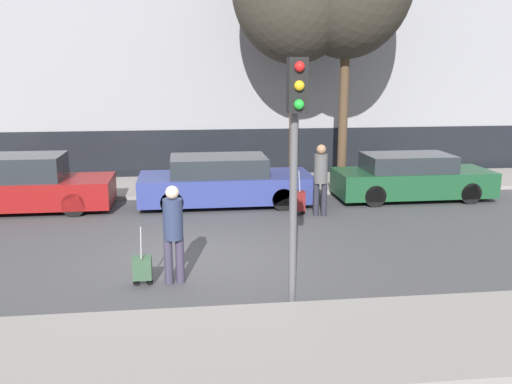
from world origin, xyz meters
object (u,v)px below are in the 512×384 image
Objects in this scene: parked_car_2 at (411,178)px; pedestrian_right at (321,175)px; parked_car_0 at (19,185)px; trolley_right at (298,201)px; parked_car_1 at (224,182)px; trolley_left at (142,268)px; parked_bicycle at (210,172)px; pedestrian_left at (173,229)px; traffic_light at (296,133)px.

pedestrian_right is at bearing -153.50° from parked_car_2.
parked_car_0 is 10.75m from parked_car_2.
pedestrian_right is at bearing -14.43° from trolley_right.
pedestrian_right is (-3.03, -1.51, 0.43)m from parked_car_2.
parked_car_2 is at bearing 40.99° from pedestrian_right.
parked_car_0 is 0.99× the size of parked_car_1.
trolley_left is 0.58× the size of pedestrian_right.
parked_bicycle is (-5.65, 2.32, -0.13)m from parked_car_2.
pedestrian_left is 0.95× the size of pedestrian_right.
parked_car_0 is at bearing -155.41° from parked_bicycle.
pedestrian_left reaches higher than parked_car_2.
traffic_light reaches higher than pedestrian_left.
pedestrian_left reaches higher than parked_car_0.
parked_bicycle is at bearing 157.66° from parked_car_2.
parked_car_2 is 1.15× the size of traffic_light.
parked_car_0 reaches higher than trolley_left.
parked_car_0 is 4.03× the size of trolley_right.
trolley_left is 3.63m from traffic_light.
trolley_right is 6.21m from traffic_light.
traffic_light is at bearing -84.61° from parked_bicycle.
pedestrian_left is at bearing 147.32° from traffic_light.
traffic_light is at bearing -49.38° from parked_car_0.
traffic_light is at bearing -36.45° from pedestrian_left.
pedestrian_left is 0.87m from trolley_left.
pedestrian_right reaches higher than trolley_left.
trolley_right is (-0.53, 0.14, -0.68)m from pedestrian_right.
trolley_left is 5.74m from trolley_right.
parked_car_0 is 2.67× the size of pedestrian_left.
pedestrian_right reaches higher than parked_bicycle.
parked_bicycle is at bearing 96.84° from parked_car_1.
traffic_light is (5.98, -6.97, 2.06)m from parked_car_0.
pedestrian_right is 5.99m from traffic_light.
parked_car_1 is 7.33m from traffic_light.
parked_car_2 is at bearing -0.13° from parked_car_1.
pedestrian_right is at bearing 72.30° from traffic_light.
parked_car_1 is 2.56× the size of pedestrian_right.
parked_car_0 is at bearing 121.46° from trolley_left.
trolley_right is at bearing 51.14° from pedestrian_left.
pedestrian_left is 5.42m from trolley_right.
trolley_right is at bearing -179.94° from pedestrian_right.
parked_car_0 is at bearing 130.62° from traffic_light.
parked_car_2 is at bearing 38.89° from trolley_left.
parked_car_0 is at bearing 121.65° from pedestrian_left.
parked_bicycle is (-2.09, 3.70, 0.13)m from trolley_right.
traffic_light is (-1.21, -5.61, 2.38)m from trolley_right.
parked_car_2 is 2.53× the size of pedestrian_left.
pedestrian_left is at bearing -125.10° from trolley_right.
traffic_light is at bearing -124.38° from parked_car_2.
trolley_left is 8.28m from parked_bicycle.
traffic_light is at bearing -93.21° from pedestrian_right.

